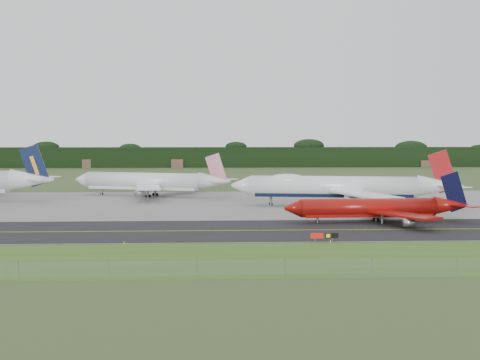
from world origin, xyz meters
The scene contains 14 objects.
ground centered at (0.00, 0.00, 0.00)m, with size 600.00×600.00×0.00m, color #344922.
grass_verge centered at (0.00, -35.00, 0.01)m, with size 400.00×30.00×0.01m, color #34581A.
taxiway centered at (0.00, -4.00, 0.01)m, with size 400.00×32.00×0.02m, color black.
apron centered at (0.00, 51.00, 0.01)m, with size 400.00×78.00×0.01m, color slate.
taxiway_centreline centered at (0.00, -4.00, 0.03)m, with size 400.00×0.40×0.00m, color yellow.
taxiway_edge_line centered at (0.00, -19.50, 0.03)m, with size 400.00×0.25×0.00m, color silver.
perimeter_fence centered at (0.00, -48.00, 1.10)m, with size 320.00×0.10×320.00m.
horizon_treeline centered at (0.00, 273.76, 5.47)m, with size 700.00×25.00×12.00m.
jet_ba_747 centered at (19.55, 40.00, 5.30)m, with size 61.69×50.47×15.56m.
jet_red_737 centered at (21.24, 7.28, 3.13)m, with size 41.88×34.17×11.32m.
jet_star_tail centered at (-34.36, 72.54, 4.65)m, with size 51.50×41.89×13.94m.
taxiway_sign centered at (4.41, -19.72, 1.18)m, with size 5.04×0.23×1.68m.
edge_marker_left centered at (-31.31, -20.50, 0.25)m, with size 0.16×0.16×0.50m, color yellow.
edge_marker_center centered at (5.36, -20.50, 0.25)m, with size 0.16×0.16×0.50m, color yellow.
Camera 1 is at (-16.60, -137.94, 19.16)m, focal length 50.00 mm.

